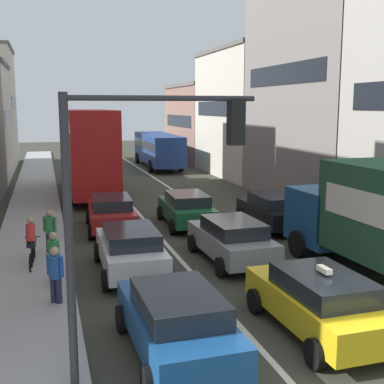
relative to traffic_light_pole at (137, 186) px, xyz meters
The scene contains 19 objects.
ground_plane 5.87m from the traffic_light_pole, ahead, with size 140.00×140.00×0.00m, color #38382E.
sidewalk_left 20.14m from the traffic_light_pole, 96.53° to the left, with size 2.60×64.00×0.14m, color #ACACAC.
lane_stripe_left 20.21m from the traffic_light_pole, 82.03° to the left, with size 0.16×60.00×0.01m, color silver.
lane_stripe_right 20.95m from the traffic_light_pole, 72.63° to the left, with size 0.16×60.00×0.01m, color silver.
building_row_right 24.58m from the traffic_light_pole, 54.20° to the left, with size 7.20×43.90×12.94m.
traffic_light_pole is the anchor object (origin of this frame).
taxi_centre_lane_front 5.38m from the traffic_light_pole, 11.11° to the left, with size 2.12×4.33×1.66m.
sedan_left_lane_front 3.24m from the traffic_light_pole, 38.38° to the left, with size 2.14×4.34×1.49m.
sedan_centre_lane_second 8.52m from the traffic_light_pole, 56.50° to the left, with size 2.13×4.34×1.49m.
wagon_left_lane_second 7.13m from the traffic_light_pole, 82.23° to the left, with size 2.13×4.34×1.49m.
hatchback_centre_lane_third 13.23m from the traffic_light_pole, 70.33° to the left, with size 2.22×4.38×1.49m.
sedan_left_lane_third 12.65m from the traffic_light_pole, 85.28° to the left, with size 2.25×4.39×1.49m.
sedan_right_lane_behind_truck 13.62m from the traffic_light_pole, 53.77° to the left, with size 2.16×4.35×1.49m.
bus_mid_queue_primary 21.52m from the traffic_light_pole, 87.37° to the left, with size 2.95×10.54×5.06m.
bus_far_queue_secondary 34.68m from the traffic_light_pole, 76.90° to the left, with size 3.00×10.56×2.90m.
cyclist_on_sidewalk 8.50m from the traffic_light_pole, 105.65° to the left, with size 0.50×1.73×1.72m.
pedestrian_near_kerb 9.65m from the traffic_light_pole, 99.66° to the left, with size 0.46×0.35×1.66m.
pedestrian_mid_sidewalk 6.62m from the traffic_light_pole, 104.34° to the left, with size 0.34×0.54×1.66m.
pedestrian_far_sidewalk 5.27m from the traffic_light_pole, 109.48° to the left, with size 0.43×0.39×1.66m.
Camera 1 is at (-6.04, -8.62, 5.25)m, focal length 47.13 mm.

